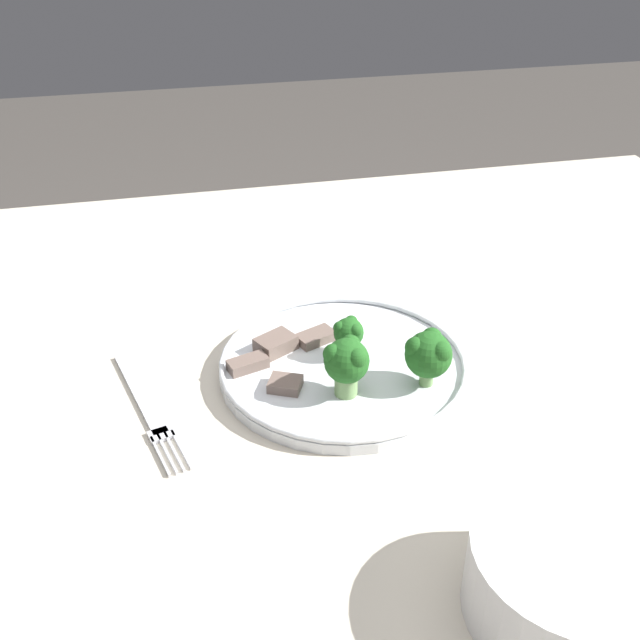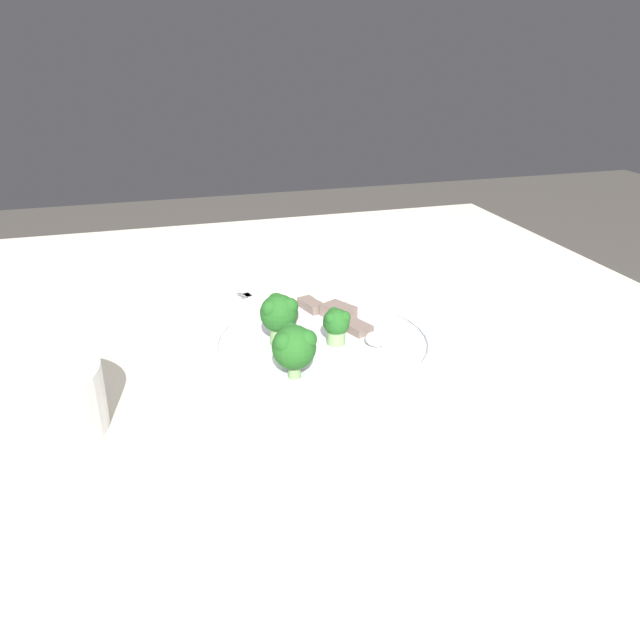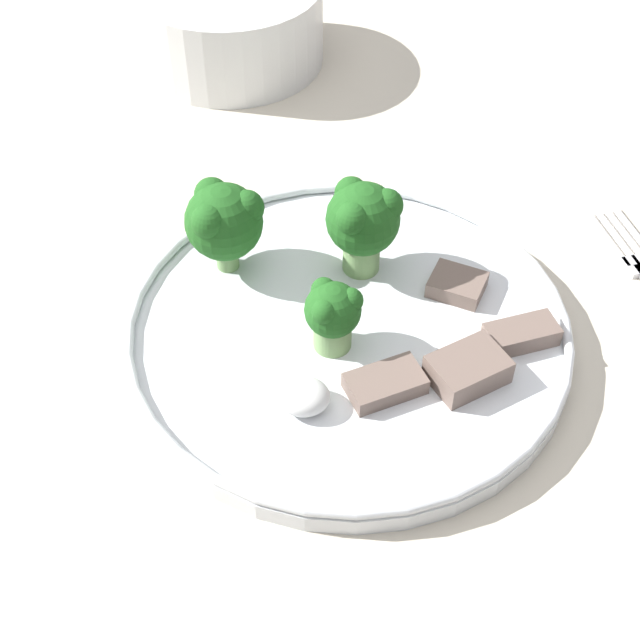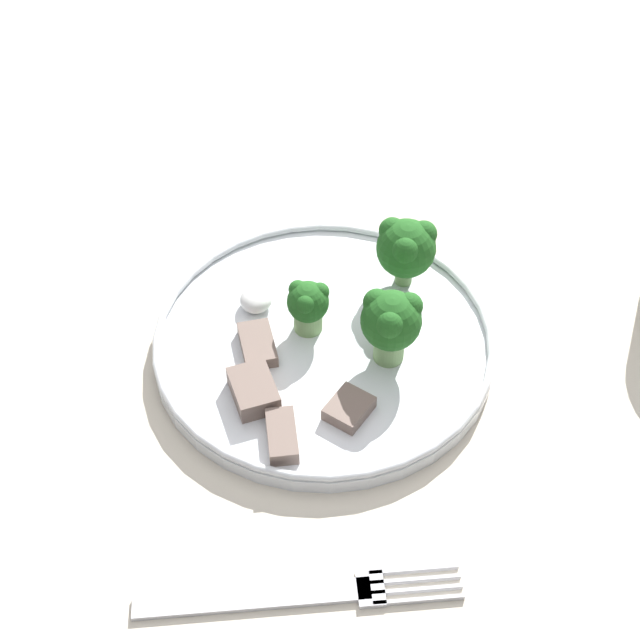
% 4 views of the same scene
% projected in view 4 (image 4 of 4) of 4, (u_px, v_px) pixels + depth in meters
% --- Properties ---
extents(table, '(1.30, 1.13, 0.72)m').
position_uv_depth(table, '(364.00, 381.00, 0.78)').
color(table, beige).
rests_on(table, ground_plane).
extents(dinner_plate, '(0.26, 0.26, 0.02)m').
position_uv_depth(dinner_plate, '(324.00, 341.00, 0.69)').
color(dinner_plate, white).
rests_on(dinner_plate, table).
extents(fork, '(0.07, 0.20, 0.00)m').
position_uv_depth(fork, '(296.00, 595.00, 0.55)').
color(fork, silver).
rests_on(fork, table).
extents(broccoli_floret_near_rim_left, '(0.05, 0.05, 0.06)m').
position_uv_depth(broccoli_floret_near_rim_left, '(406.00, 247.00, 0.70)').
color(broccoli_floret_near_rim_left, '#7FA866').
rests_on(broccoli_floret_near_rim_left, dinner_plate).
extents(broccoli_floret_center_left, '(0.03, 0.03, 0.04)m').
position_uv_depth(broccoli_floret_center_left, '(308.00, 304.00, 0.67)').
color(broccoli_floret_center_left, '#7FA866').
rests_on(broccoli_floret_center_left, dinner_plate).
extents(broccoli_floret_back_left, '(0.05, 0.05, 0.06)m').
position_uv_depth(broccoli_floret_back_left, '(391.00, 321.00, 0.64)').
color(broccoli_floret_back_left, '#7FA866').
rests_on(broccoli_floret_back_left, dinner_plate).
extents(meat_slice_front_slice, '(0.04, 0.04, 0.01)m').
position_uv_depth(meat_slice_front_slice, '(350.00, 408.00, 0.63)').
color(meat_slice_front_slice, '#756056').
rests_on(meat_slice_front_slice, dinner_plate).
extents(meat_slice_middle_slice, '(0.05, 0.05, 0.02)m').
position_uv_depth(meat_slice_middle_slice, '(254.00, 390.00, 0.64)').
color(meat_slice_middle_slice, '#756056').
rests_on(meat_slice_middle_slice, dinner_plate).
extents(meat_slice_rear_slice, '(0.05, 0.03, 0.01)m').
position_uv_depth(meat_slice_rear_slice, '(282.00, 436.00, 0.61)').
color(meat_slice_rear_slice, '#756056').
rests_on(meat_slice_rear_slice, dinner_plate).
extents(meat_slice_edge_slice, '(0.05, 0.04, 0.01)m').
position_uv_depth(meat_slice_edge_slice, '(258.00, 345.00, 0.67)').
color(meat_slice_edge_slice, '#756056').
rests_on(meat_slice_edge_slice, dinner_plate).
extents(sauce_dollop, '(0.03, 0.03, 0.02)m').
position_uv_depth(sauce_dollop, '(256.00, 299.00, 0.70)').
color(sauce_dollop, white).
rests_on(sauce_dollop, dinner_plate).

